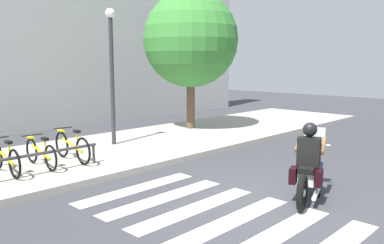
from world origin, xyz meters
TOP-DOWN VIEW (x-y plane):
  - ground_plane at (0.00, 0.00)m, footprint 48.00×48.00m
  - sidewalk at (0.00, 5.45)m, footprint 24.00×4.40m
  - crosswalk_stripe_1 at (-1.15, -0.80)m, footprint 2.80×0.40m
  - crosswalk_stripe_2 at (-1.15, 0.00)m, footprint 2.80×0.40m
  - crosswalk_stripe_3 at (-1.15, 0.80)m, footprint 2.80×0.40m
  - crosswalk_stripe_4 at (-1.15, 1.60)m, footprint 2.80×0.40m
  - crosswalk_stripe_5 at (-1.15, 2.40)m, footprint 2.80×0.40m
  - motorcycle at (0.79, -0.33)m, footprint 2.13×0.96m
  - rider at (0.71, -0.36)m, footprint 0.74×0.67m
  - bicycle_1 at (-2.74, 4.87)m, footprint 0.48×1.68m
  - bicycle_2 at (-1.95, 4.87)m, footprint 0.48×1.62m
  - bicycle_3 at (-1.17, 4.87)m, footprint 0.48×1.73m
  - bike_rack at (-2.35, 4.32)m, footprint 2.96×0.07m
  - street_lamp at (0.73, 5.85)m, footprint 0.28×0.28m
  - tree_near_rack at (4.41, 6.25)m, footprint 3.40×3.40m
  - building_backdrop at (0.00, 11.15)m, footprint 24.00×1.20m

SIDE VIEW (x-z plane):
  - ground_plane at x=0.00m, z-range 0.00..0.00m
  - crosswalk_stripe_1 at x=-1.15m, z-range 0.00..0.01m
  - crosswalk_stripe_2 at x=-1.15m, z-range 0.00..0.01m
  - crosswalk_stripe_3 at x=-1.15m, z-range 0.00..0.01m
  - crosswalk_stripe_4 at x=-1.15m, z-range 0.00..0.01m
  - crosswalk_stripe_5 at x=-1.15m, z-range 0.00..0.01m
  - sidewalk at x=0.00m, z-range 0.00..0.15m
  - motorcycle at x=0.79m, z-range -0.16..1.09m
  - bicycle_2 at x=-1.95m, z-range 0.12..0.84m
  - bicycle_1 at x=-2.74m, z-range 0.12..0.88m
  - bicycle_3 at x=-1.17m, z-range 0.11..0.91m
  - bike_rack at x=-2.35m, z-range 0.32..0.80m
  - rider at x=0.71m, z-range 0.11..1.56m
  - street_lamp at x=0.73m, z-range 0.45..4.49m
  - tree_near_rack at x=4.41m, z-range 0.81..5.85m
  - building_backdrop at x=0.00m, z-range 0.00..8.24m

